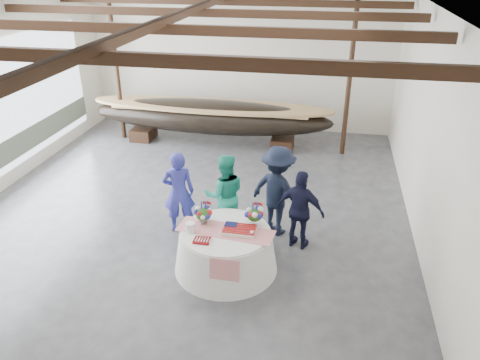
# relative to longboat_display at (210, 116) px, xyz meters

# --- Properties ---
(floor) EXTENTS (10.00, 12.00, 0.01)m
(floor) POSITION_rel_longboat_display_xyz_m (0.57, -4.17, -0.90)
(floor) COLOR #3D3D42
(floor) RESTS_ON ground
(wall_back) EXTENTS (10.00, 0.02, 4.50)m
(wall_back) POSITION_rel_longboat_display_xyz_m (0.57, 1.83, 1.35)
(wall_back) COLOR silver
(wall_back) RESTS_ON ground
(wall_front) EXTENTS (10.00, 0.02, 4.50)m
(wall_front) POSITION_rel_longboat_display_xyz_m (0.57, -10.17, 1.35)
(wall_front) COLOR silver
(wall_front) RESTS_ON ground
(wall_right) EXTENTS (0.02, 12.00, 4.50)m
(wall_right) POSITION_rel_longboat_display_xyz_m (5.57, -4.17, 1.35)
(wall_right) COLOR silver
(wall_right) RESTS_ON ground
(ceiling) EXTENTS (10.00, 12.00, 0.01)m
(ceiling) POSITION_rel_longboat_display_xyz_m (0.57, -4.17, 3.60)
(ceiling) COLOR white
(ceiling) RESTS_ON wall_back
(pavilion_structure) EXTENTS (9.80, 11.76, 4.50)m
(pavilion_structure) POSITION_rel_longboat_display_xyz_m (0.57, -3.44, 3.10)
(pavilion_structure) COLOR black
(pavilion_structure) RESTS_ON ground
(open_bay) EXTENTS (0.03, 7.00, 3.20)m
(open_bay) POSITION_rel_longboat_display_xyz_m (-4.38, -3.17, 0.93)
(open_bay) COLOR silver
(open_bay) RESTS_ON ground
(longboat_display) EXTENTS (7.53, 1.51, 1.41)m
(longboat_display) POSITION_rel_longboat_display_xyz_m (0.00, 0.00, 0.00)
(longboat_display) COLOR black
(longboat_display) RESTS_ON ground
(banquet_table) EXTENTS (1.96, 1.96, 0.84)m
(banquet_table) POSITION_rel_longboat_display_xyz_m (1.87, -6.21, -0.48)
(banquet_table) COLOR white
(banquet_table) RESTS_ON ground
(tabletop_items) EXTENTS (1.86, 1.01, 0.40)m
(tabletop_items) POSITION_rel_longboat_display_xyz_m (1.86, -6.05, 0.09)
(tabletop_items) COLOR red
(tabletop_items) RESTS_ON banquet_table
(guest_woman_blue) EXTENTS (0.77, 0.62, 1.84)m
(guest_woman_blue) POSITION_rel_longboat_display_xyz_m (0.60, -5.04, 0.02)
(guest_woman_blue) COLOR navy
(guest_woman_blue) RESTS_ON ground
(guest_woman_teal) EXTENTS (1.04, 0.91, 1.81)m
(guest_woman_teal) POSITION_rel_longboat_display_xyz_m (1.57, -4.95, 0.00)
(guest_woman_teal) COLOR #1E9B7F
(guest_woman_teal) RESTS_ON ground
(guest_man_left) EXTENTS (1.47, 1.24, 1.98)m
(guest_man_left) POSITION_rel_longboat_display_xyz_m (2.66, -4.73, 0.09)
(guest_man_left) COLOR black
(guest_man_left) RESTS_ON ground
(guest_man_right) EXTENTS (1.07, 0.69, 1.69)m
(guest_man_right) POSITION_rel_longboat_display_xyz_m (3.18, -5.19, -0.06)
(guest_man_right) COLOR black
(guest_man_right) RESTS_ON ground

